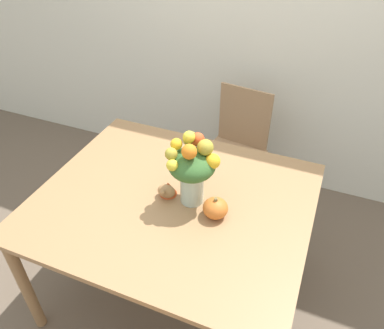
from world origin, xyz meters
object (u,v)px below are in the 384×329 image
Objects in this scene: pumpkin at (215,208)px; dining_chair_near_window at (235,150)px; turkey_figurine at (167,190)px; flower_vase at (192,168)px.

pumpkin is 1.05m from dining_chair_near_window.
pumpkin is 0.99× the size of turkey_figurine.
pumpkin is at bearing -72.66° from dining_chair_near_window.
dining_chair_near_window is at bearing 100.12° from pumpkin.
flower_vase is 3.05× the size of turkey_figurine.
flower_vase is 3.09× the size of pumpkin.
flower_vase is 0.23m from pumpkin.
dining_chair_near_window is (-0.03, 0.91, -0.50)m from flower_vase.
turkey_figurine is (-0.28, 0.05, -0.01)m from pumpkin.
flower_vase is at bearing 8.55° from turkey_figurine.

